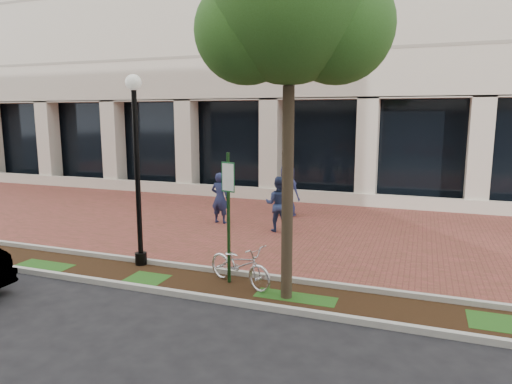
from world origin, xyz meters
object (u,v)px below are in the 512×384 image
(lamppost, at_px, (137,160))
(locked_bicycle, at_px, (240,264))
(pedestrian_left, at_px, (220,198))
(pedestrian_right, at_px, (287,190))
(pedestrian_mid, at_px, (279,204))
(parking_sign, at_px, (228,203))
(street_tree, at_px, (292,13))

(lamppost, relative_size, locked_bicycle, 2.58)
(pedestrian_left, bearing_deg, pedestrian_right, -132.21)
(pedestrian_mid, relative_size, pedestrian_right, 0.93)
(lamppost, bearing_deg, locked_bicycle, -8.68)
(pedestrian_mid, bearing_deg, locked_bicycle, 93.65)
(pedestrian_right, bearing_deg, lamppost, 92.40)
(parking_sign, bearing_deg, locked_bicycle, 10.82)
(locked_bicycle, distance_m, pedestrian_right, 6.83)
(street_tree, bearing_deg, pedestrian_mid, 109.65)
(lamppost, height_order, pedestrian_left, lamppost)
(lamppost, bearing_deg, pedestrian_mid, 62.99)
(lamppost, xyz_separation_m, pedestrian_left, (-0.01, 4.57, -1.66))
(parking_sign, height_order, pedestrian_left, parking_sign)
(locked_bicycle, height_order, pedestrian_right, pedestrian_right)
(locked_bicycle, bearing_deg, street_tree, -81.04)
(locked_bicycle, relative_size, pedestrian_right, 0.93)
(parking_sign, height_order, pedestrian_right, parking_sign)
(pedestrian_left, bearing_deg, parking_sign, 119.65)
(lamppost, distance_m, street_tree, 4.85)
(pedestrian_mid, height_order, pedestrian_right, pedestrian_right)
(parking_sign, bearing_deg, lamppost, -171.34)
(street_tree, relative_size, pedestrian_right, 3.78)
(parking_sign, xyz_separation_m, street_tree, (1.42, -0.32, 3.59))
(parking_sign, distance_m, locked_bicycle, 1.32)
(lamppost, xyz_separation_m, pedestrian_mid, (2.13, 4.18, -1.65))
(street_tree, bearing_deg, lamppost, 169.71)
(pedestrian_right, bearing_deg, pedestrian_mid, 117.31)
(street_tree, relative_size, locked_bicycle, 4.05)
(locked_bicycle, xyz_separation_m, pedestrian_right, (-0.94, 6.75, 0.47))
(lamppost, bearing_deg, pedestrian_left, 90.12)
(parking_sign, distance_m, pedestrian_mid, 4.66)
(locked_bicycle, height_order, pedestrian_mid, pedestrian_mid)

